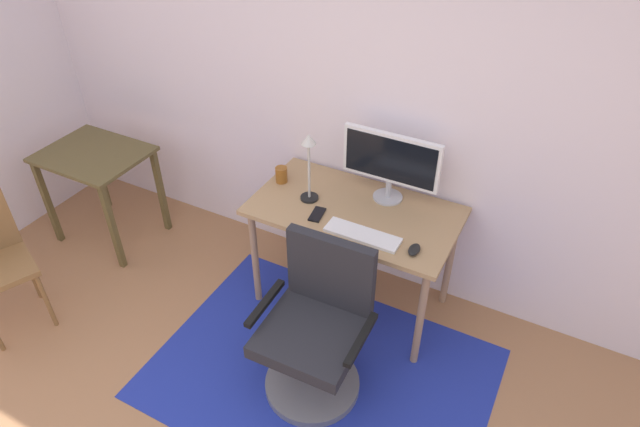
% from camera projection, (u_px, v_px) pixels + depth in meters
% --- Properties ---
extents(wall_back, '(6.00, 0.10, 2.60)m').
position_uv_depth(wall_back, '(379.00, 97.00, 3.25)').
color(wall_back, silver).
rests_on(wall_back, ground).
extents(area_rug, '(1.91, 1.37, 0.01)m').
position_uv_depth(area_rug, '(320.00, 373.00, 3.25)').
color(area_rug, '#203098').
rests_on(area_rug, ground).
extents(desk, '(1.23, 0.68, 0.76)m').
position_uv_depth(desk, '(354.00, 220.00, 3.31)').
color(desk, '#A78257').
rests_on(desk, ground).
extents(monitor, '(0.59, 0.18, 0.44)m').
position_uv_depth(monitor, '(391.00, 161.00, 3.19)').
color(monitor, '#B2B2B7').
rests_on(monitor, desk).
extents(keyboard, '(0.43, 0.13, 0.02)m').
position_uv_depth(keyboard, '(362.00, 235.00, 3.06)').
color(keyboard, white).
rests_on(keyboard, desk).
extents(computer_mouse, '(0.06, 0.10, 0.03)m').
position_uv_depth(computer_mouse, '(414.00, 250.00, 2.95)').
color(computer_mouse, black).
rests_on(computer_mouse, desk).
extents(coffee_cup, '(0.08, 0.08, 0.10)m').
position_uv_depth(coffee_cup, '(281.00, 175.00, 3.47)').
color(coffee_cup, brown).
rests_on(coffee_cup, desk).
extents(cell_phone, '(0.09, 0.15, 0.01)m').
position_uv_depth(cell_phone, '(317.00, 214.00, 3.21)').
color(cell_phone, black).
rests_on(cell_phone, desk).
extents(desk_lamp, '(0.11, 0.11, 0.44)m').
position_uv_depth(desk_lamp, '(309.00, 159.00, 3.18)').
color(desk_lamp, black).
rests_on(desk_lamp, desk).
extents(office_chair, '(0.61, 0.54, 0.93)m').
position_uv_depth(office_chair, '(317.00, 334.00, 2.98)').
color(office_chair, slate).
rests_on(office_chair, ground).
extents(side_table, '(0.71, 0.57, 0.73)m').
position_uv_depth(side_table, '(97.00, 168.00, 3.92)').
color(side_table, brown).
rests_on(side_table, ground).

